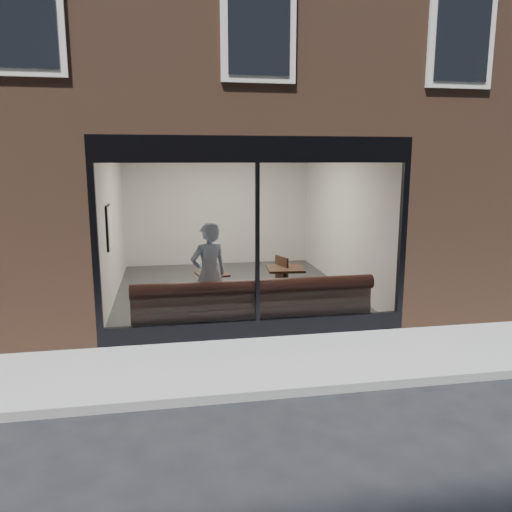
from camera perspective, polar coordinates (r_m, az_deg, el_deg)
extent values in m
plane|color=black|center=(6.39, 3.61, -15.50)|extent=(120.00, 120.00, 0.00)
cube|color=gray|center=(7.27, 1.68, -12.03)|extent=(40.00, 2.00, 0.01)
cube|color=gray|center=(6.32, 3.73, -15.21)|extent=(40.00, 0.10, 0.12)
cube|color=brown|center=(13.81, -20.16, 5.09)|extent=(2.50, 12.00, 3.20)
cube|color=brown|center=(14.55, 10.51, 5.84)|extent=(2.50, 12.00, 3.20)
cube|color=brown|center=(16.65, -5.51, 6.59)|extent=(5.00, 6.00, 3.20)
plane|color=#2D2D30|center=(11.01, -2.66, -3.94)|extent=(6.00, 6.00, 0.00)
plane|color=white|center=(10.65, -2.82, 12.78)|extent=(6.00, 6.00, 0.00)
plane|color=silver|center=(13.67, -4.42, 5.67)|extent=(5.00, 0.00, 5.00)
plane|color=silver|center=(10.68, -16.13, 3.81)|extent=(0.00, 6.00, 6.00)
plane|color=silver|center=(11.31, 9.90, 4.46)|extent=(0.00, 6.00, 6.00)
cube|color=black|center=(8.18, 0.14, -8.28)|extent=(5.00, 0.10, 0.30)
cube|color=black|center=(7.73, 0.15, 12.10)|extent=(5.00, 0.10, 0.40)
cube|color=black|center=(7.83, 0.14, 1.43)|extent=(0.06, 0.10, 2.50)
plane|color=white|center=(7.81, 0.18, 1.40)|extent=(4.80, 0.00, 4.80)
cube|color=#3E1C16|center=(8.53, -0.35, -6.94)|extent=(4.00, 0.55, 0.45)
imported|color=#A5BCD7|center=(8.57, -5.38, -2.15)|extent=(0.78, 0.64, 1.82)
cube|color=#311B13|center=(9.38, -5.04, -2.07)|extent=(0.64, 0.64, 0.04)
cube|color=#311B13|center=(9.83, 3.36, -1.44)|extent=(0.76, 0.76, 0.05)
cube|color=#311B13|center=(10.01, 1.98, -4.15)|extent=(0.58, 0.58, 0.04)
cube|color=white|center=(9.84, -16.37, 3.17)|extent=(0.02, 0.59, 0.79)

